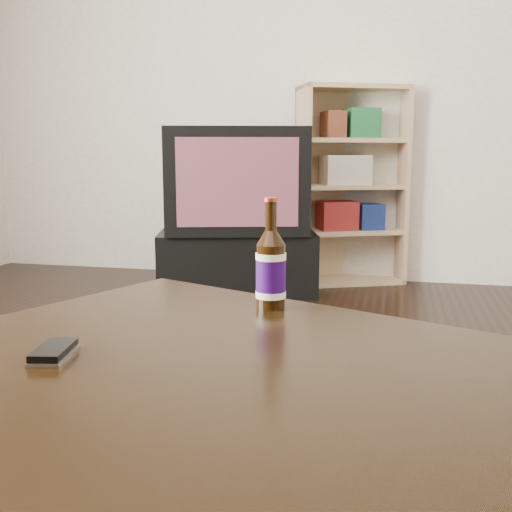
% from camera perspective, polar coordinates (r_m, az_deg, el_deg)
% --- Properties ---
extents(wall_back, '(5.00, 0.02, 2.70)m').
position_cam_1_polar(wall_back, '(4.03, 8.19, 17.12)').
color(wall_back, beige).
rests_on(wall_back, ground).
extents(tv_stand, '(1.01, 0.69, 0.37)m').
position_cam_1_polar(tv_stand, '(3.57, -1.79, -0.61)').
color(tv_stand, black).
rests_on(tv_stand, floor).
extents(tv, '(0.91, 0.70, 0.60)m').
position_cam_1_polar(tv, '(3.52, -1.83, 7.19)').
color(tv, black).
rests_on(tv, tv_stand).
extents(bookshelf, '(0.73, 0.55, 1.24)m').
position_cam_1_polar(bookshelf, '(3.89, 8.80, 6.95)').
color(bookshelf, tan).
rests_on(bookshelf, floor).
extents(coffee_table, '(1.57, 1.27, 0.51)m').
position_cam_1_polar(coffee_table, '(0.81, 6.61, -17.37)').
color(coffee_table, black).
rests_on(coffee_table, floor).
extents(beer_bottle, '(0.08, 0.08, 0.22)m').
position_cam_1_polar(beer_bottle, '(1.18, 1.42, -1.32)').
color(beer_bottle, black).
rests_on(beer_bottle, coffee_table).
extents(phone, '(0.07, 0.10, 0.02)m').
position_cam_1_polar(phone, '(0.96, -18.71, -8.68)').
color(phone, '#ACADAE').
rests_on(phone, coffee_table).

